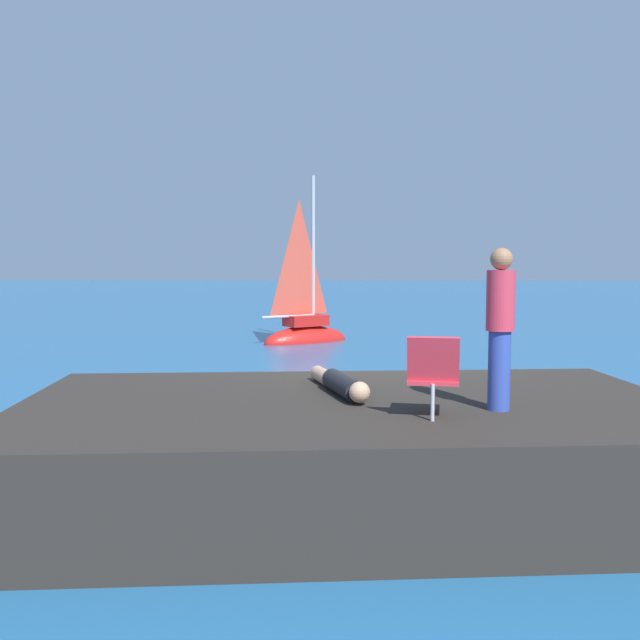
% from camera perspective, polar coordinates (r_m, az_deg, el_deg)
% --- Properties ---
extents(ground_plane, '(160.00, 160.00, 0.00)m').
position_cam_1_polar(ground_plane, '(11.59, 4.26, -8.03)').
color(ground_plane, '#236093').
extents(shore_ledge, '(7.43, 4.69, 1.08)m').
position_cam_1_polar(shore_ledge, '(7.78, 2.56, -10.36)').
color(shore_ledge, '#2D2823').
rests_on(shore_ledge, ground).
extents(boulder_seaward, '(0.96, 0.96, 0.58)m').
position_cam_1_polar(boulder_seaward, '(10.61, 15.22, -9.40)').
color(boulder_seaward, '#282C21').
rests_on(boulder_seaward, ground).
extents(boulder_inland, '(2.08, 2.04, 1.03)m').
position_cam_1_polar(boulder_inland, '(10.25, 13.61, -9.86)').
color(boulder_inland, '#282723').
rests_on(boulder_inland, ground).
extents(sailboat_near, '(3.03, 2.63, 5.74)m').
position_cam_1_polar(sailboat_near, '(22.32, -1.18, -1.00)').
color(sailboat_near, red).
rests_on(sailboat_near, ground).
extents(person_sunbather, '(0.70, 1.71, 0.25)m').
position_cam_1_polar(person_sunbather, '(7.98, 1.63, -5.14)').
color(person_sunbather, black).
rests_on(person_sunbather, shore_ledge).
extents(person_standing, '(0.28, 0.28, 1.62)m').
position_cam_1_polar(person_standing, '(7.24, 14.31, -0.33)').
color(person_standing, '#334CB2').
rests_on(person_standing, shore_ledge).
extents(beach_chair, '(0.56, 0.66, 0.80)m').
position_cam_1_polar(beach_chair, '(6.81, 9.12, -4.15)').
color(beach_chair, '#E03342').
rests_on(beach_chair, shore_ledge).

